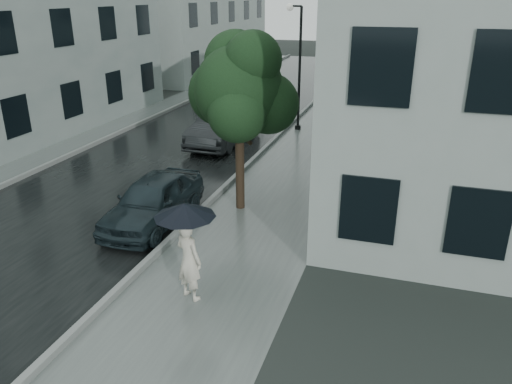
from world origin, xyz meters
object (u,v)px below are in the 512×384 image
(car_near, at_px, (153,200))
(lamp_post, at_px, (297,60))
(pedestrian, at_px, (189,260))
(street_tree, at_px, (240,88))
(car_far, at_px, (224,125))

(car_near, bearing_deg, lamp_post, 83.57)
(pedestrian, relative_size, lamp_post, 0.32)
(street_tree, distance_m, car_far, 7.29)
(car_near, bearing_deg, car_far, 97.27)
(car_far, bearing_deg, street_tree, -63.45)
(car_near, bearing_deg, pedestrian, -50.60)
(lamp_post, bearing_deg, pedestrian, -73.40)
(lamp_post, relative_size, car_far, 1.17)
(street_tree, xyz_separation_m, car_far, (-2.90, 6.11, -2.73))
(pedestrian, relative_size, car_near, 0.44)
(lamp_post, xyz_separation_m, car_far, (-2.29, -3.28, -2.36))
(car_near, distance_m, car_far, 8.01)
(car_near, relative_size, car_far, 0.83)
(car_near, bearing_deg, street_tree, 44.06)
(lamp_post, bearing_deg, street_tree, -74.42)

